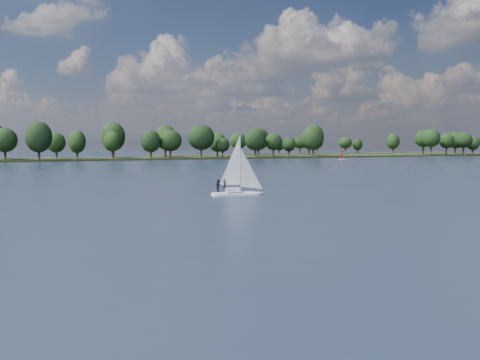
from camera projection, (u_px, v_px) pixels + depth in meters
name	position (u px, v px, depth m)	size (l,w,h in m)	color
ground	(153.00, 173.00, 122.47)	(700.00, 700.00, 0.00)	#233342
far_shore	(73.00, 160.00, 222.57)	(660.00, 40.00, 1.50)	black
far_shore_back	(323.00, 154.00, 336.43)	(220.00, 30.00, 1.40)	black
sailboat	(235.00, 178.00, 68.78)	(6.50, 2.54, 8.33)	white
dinghy_orange	(343.00, 157.00, 223.58)	(3.09, 1.24, 4.93)	silver
treeline	(67.00, 140.00, 217.30)	(562.33, 74.04, 17.99)	black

